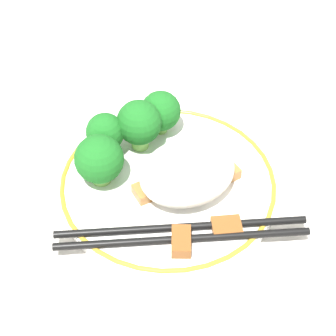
{
  "coord_description": "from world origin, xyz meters",
  "views": [
    {
      "loc": [
        -0.2,
        -0.33,
        0.45
      ],
      "look_at": [
        0.0,
        0.0,
        0.03
      ],
      "focal_mm": 60.0,
      "sensor_mm": 36.0,
      "label": 1
    }
  ],
  "objects_px": {
    "plate": "(168,184)",
    "broccoli_back_center": "(136,124)",
    "broccoli_back_left": "(161,111)",
    "broccoli_mid_left": "(99,160)",
    "chopsticks": "(182,233)",
    "broccoli_back_right": "(105,133)"
  },
  "relations": [
    {
      "from": "plate",
      "to": "broccoli_back_center",
      "type": "distance_m",
      "value": 0.07
    },
    {
      "from": "plate",
      "to": "broccoli_back_left",
      "type": "height_order",
      "value": "broccoli_back_left"
    },
    {
      "from": "broccoli_mid_left",
      "to": "chopsticks",
      "type": "distance_m",
      "value": 0.11
    },
    {
      "from": "plate",
      "to": "broccoli_back_left",
      "type": "distance_m",
      "value": 0.08
    },
    {
      "from": "plate",
      "to": "broccoli_back_right",
      "type": "bearing_deg",
      "value": 117.1
    },
    {
      "from": "broccoli_back_left",
      "to": "broccoli_mid_left",
      "type": "xyz_separation_m",
      "value": [
        -0.09,
        -0.03,
        0.0
      ]
    },
    {
      "from": "plate",
      "to": "chopsticks",
      "type": "xyz_separation_m",
      "value": [
        -0.02,
        -0.07,
        0.01
      ]
    },
    {
      "from": "broccoli_back_right",
      "to": "plate",
      "type": "bearing_deg",
      "value": -62.9
    },
    {
      "from": "broccoli_back_left",
      "to": "chopsticks",
      "type": "bearing_deg",
      "value": -112.36
    },
    {
      "from": "broccoli_back_left",
      "to": "broccoli_back_right",
      "type": "bearing_deg",
      "value": -179.41
    },
    {
      "from": "broccoli_mid_left",
      "to": "broccoli_back_right",
      "type": "bearing_deg",
      "value": 55.2
    },
    {
      "from": "chopsticks",
      "to": "broccoli_back_center",
      "type": "bearing_deg",
      "value": 80.66
    },
    {
      "from": "plate",
      "to": "broccoli_back_center",
      "type": "relative_size",
      "value": 3.82
    },
    {
      "from": "broccoli_back_center",
      "to": "broccoli_back_right",
      "type": "height_order",
      "value": "broccoli_back_center"
    },
    {
      "from": "broccoli_back_right",
      "to": "chopsticks",
      "type": "xyz_separation_m",
      "value": [
        0.01,
        -0.14,
        -0.03
      ]
    },
    {
      "from": "broccoli_back_left",
      "to": "broccoli_mid_left",
      "type": "bearing_deg",
      "value": -159.62
    },
    {
      "from": "chopsticks",
      "to": "broccoli_back_left",
      "type": "bearing_deg",
      "value": 67.64
    },
    {
      "from": "broccoli_mid_left",
      "to": "broccoli_back_left",
      "type": "bearing_deg",
      "value": 20.38
    },
    {
      "from": "chopsticks",
      "to": "plate",
      "type": "bearing_deg",
      "value": 70.06
    },
    {
      "from": "plate",
      "to": "broccoli_mid_left",
      "type": "distance_m",
      "value": 0.08
    },
    {
      "from": "plate",
      "to": "broccoli_mid_left",
      "type": "xyz_separation_m",
      "value": [
        -0.06,
        0.04,
        0.04
      ]
    },
    {
      "from": "broccoli_back_left",
      "to": "broccoli_mid_left",
      "type": "distance_m",
      "value": 0.1
    }
  ]
}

